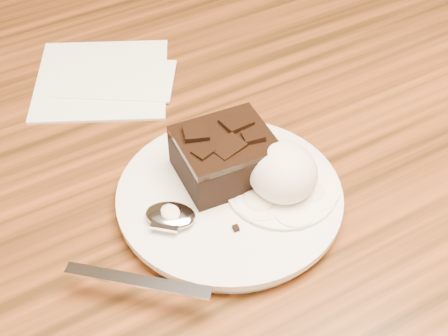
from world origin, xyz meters
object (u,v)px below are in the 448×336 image
ice_cream_scoop (283,172)px  napkin (102,78)px  plate (230,199)px  spoon (171,217)px  brownie (225,158)px

ice_cream_scoop → napkin: ice_cream_scoop is taller
plate → ice_cream_scoop: 0.06m
spoon → napkin: 0.24m
ice_cream_scoop → napkin: (-0.07, 0.25, -0.04)m
brownie → napkin: (-0.04, 0.21, -0.03)m
brownie → ice_cream_scoop: 0.05m
spoon → napkin: spoon is taller
brownie → spoon: bearing=-159.2°
brownie → spoon: brownie is taller
napkin → ice_cream_scoop: bearing=-74.5°
ice_cream_scoop → spoon: 0.11m
plate → spoon: bearing=-177.7°
plate → brownie: size_ratio=2.48×
brownie → spoon: (-0.07, -0.03, -0.01)m
spoon → ice_cream_scoop: bearing=-56.5°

